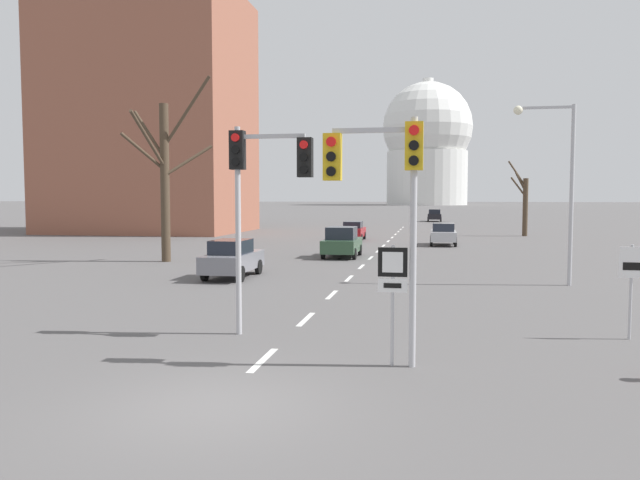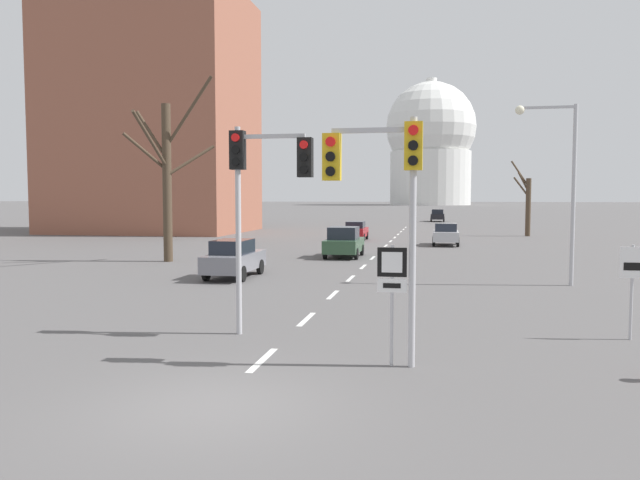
# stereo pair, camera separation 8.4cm
# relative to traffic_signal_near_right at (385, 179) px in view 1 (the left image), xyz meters

# --- Properties ---
(ground_plane) EXTENTS (800.00, 800.00, 0.00)m
(ground_plane) POSITION_rel_traffic_signal_near_right_xyz_m (-2.57, -3.03, -3.85)
(ground_plane) COLOR #565454
(lane_stripe_0) EXTENTS (0.16, 2.00, 0.01)m
(lane_stripe_0) POSITION_rel_traffic_signal_near_right_xyz_m (-2.57, -0.06, -3.84)
(lane_stripe_0) COLOR silver
(lane_stripe_0) RESTS_ON ground_plane
(lane_stripe_1) EXTENTS (0.16, 2.00, 0.01)m
(lane_stripe_1) POSITION_rel_traffic_signal_near_right_xyz_m (-2.57, 4.44, -3.84)
(lane_stripe_1) COLOR silver
(lane_stripe_1) RESTS_ON ground_plane
(lane_stripe_2) EXTENTS (0.16, 2.00, 0.01)m
(lane_stripe_2) POSITION_rel_traffic_signal_near_right_xyz_m (-2.57, 8.94, -3.84)
(lane_stripe_2) COLOR silver
(lane_stripe_2) RESTS_ON ground_plane
(lane_stripe_3) EXTENTS (0.16, 2.00, 0.01)m
(lane_stripe_3) POSITION_rel_traffic_signal_near_right_xyz_m (-2.57, 13.44, -3.84)
(lane_stripe_3) COLOR silver
(lane_stripe_3) RESTS_ON ground_plane
(lane_stripe_4) EXTENTS (0.16, 2.00, 0.01)m
(lane_stripe_4) POSITION_rel_traffic_signal_near_right_xyz_m (-2.57, 17.94, -3.84)
(lane_stripe_4) COLOR silver
(lane_stripe_4) RESTS_ON ground_plane
(lane_stripe_5) EXTENTS (0.16, 2.00, 0.01)m
(lane_stripe_5) POSITION_rel_traffic_signal_near_right_xyz_m (-2.57, 22.44, -3.84)
(lane_stripe_5) COLOR silver
(lane_stripe_5) RESTS_ON ground_plane
(lane_stripe_6) EXTENTS (0.16, 2.00, 0.01)m
(lane_stripe_6) POSITION_rel_traffic_signal_near_right_xyz_m (-2.57, 26.94, -3.84)
(lane_stripe_6) COLOR silver
(lane_stripe_6) RESTS_ON ground_plane
(lane_stripe_7) EXTENTS (0.16, 2.00, 0.01)m
(lane_stripe_7) POSITION_rel_traffic_signal_near_right_xyz_m (-2.57, 31.44, -3.84)
(lane_stripe_7) COLOR silver
(lane_stripe_7) RESTS_ON ground_plane
(lane_stripe_8) EXTENTS (0.16, 2.00, 0.01)m
(lane_stripe_8) POSITION_rel_traffic_signal_near_right_xyz_m (-2.57, 35.94, -3.84)
(lane_stripe_8) COLOR silver
(lane_stripe_8) RESTS_ON ground_plane
(lane_stripe_9) EXTENTS (0.16, 2.00, 0.01)m
(lane_stripe_9) POSITION_rel_traffic_signal_near_right_xyz_m (-2.57, 40.44, -3.84)
(lane_stripe_9) COLOR silver
(lane_stripe_9) RESTS_ON ground_plane
(lane_stripe_10) EXTENTS (0.16, 2.00, 0.01)m
(lane_stripe_10) POSITION_rel_traffic_signal_near_right_xyz_m (-2.57, 44.94, -3.84)
(lane_stripe_10) COLOR silver
(lane_stripe_10) RESTS_ON ground_plane
(lane_stripe_11) EXTENTS (0.16, 2.00, 0.01)m
(lane_stripe_11) POSITION_rel_traffic_signal_near_right_xyz_m (-2.57, 49.44, -3.84)
(lane_stripe_11) COLOR silver
(lane_stripe_11) RESTS_ON ground_plane
(lane_stripe_12) EXTENTS (0.16, 2.00, 0.01)m
(lane_stripe_12) POSITION_rel_traffic_signal_near_right_xyz_m (-2.57, 53.94, -3.84)
(lane_stripe_12) COLOR silver
(lane_stripe_12) RESTS_ON ground_plane
(lane_stripe_13) EXTENTS (0.16, 2.00, 0.01)m
(lane_stripe_13) POSITION_rel_traffic_signal_near_right_xyz_m (-2.57, 58.44, -3.84)
(lane_stripe_13) COLOR silver
(lane_stripe_13) RESTS_ON ground_plane
(traffic_signal_near_right) EXTENTS (2.02, 0.34, 5.07)m
(traffic_signal_near_right) POSITION_rel_traffic_signal_near_right_xyz_m (0.00, 0.00, 0.00)
(traffic_signal_near_right) COLOR #B2B2B7
(traffic_signal_near_right) RESTS_ON ground_plane
(traffic_signal_centre_tall) EXTENTS (2.08, 0.34, 5.22)m
(traffic_signal_centre_tall) POSITION_rel_traffic_signal_near_right_xyz_m (-3.26, 2.27, 0.11)
(traffic_signal_centre_tall) COLOR #B2B2B7
(traffic_signal_centre_tall) RESTS_ON ground_plane
(route_sign_post) EXTENTS (0.60, 0.08, 2.50)m
(route_sign_post) POSITION_rel_traffic_signal_near_right_xyz_m (0.17, 0.00, -2.14)
(route_sign_post) COLOR #B2B2B7
(route_sign_post) RESTS_ON ground_plane
(speed_limit_sign) EXTENTS (0.60, 0.08, 2.32)m
(speed_limit_sign) POSITION_rel_traffic_signal_near_right_xyz_m (5.71, 3.44, -2.28)
(speed_limit_sign) COLOR #B2B2B7
(speed_limit_sign) RESTS_ON ground_plane
(street_lamp_right) EXTENTS (2.33, 0.36, 7.04)m
(street_lamp_right) POSITION_rel_traffic_signal_near_right_xyz_m (5.74, 12.97, 0.59)
(street_lamp_right) COLOR #B2B2B7
(street_lamp_right) RESTS_ON ground_plane
(sedan_near_left) EXTENTS (1.68, 3.84, 1.51)m
(sedan_near_left) POSITION_rel_traffic_signal_near_right_xyz_m (-5.39, 36.55, -3.08)
(sedan_near_left) COLOR maroon
(sedan_near_left) RESTS_ON ground_plane
(sedan_near_right) EXTENTS (1.94, 4.11, 1.76)m
(sedan_near_right) POSITION_rel_traffic_signal_near_right_xyz_m (-4.24, 22.59, -2.98)
(sedan_near_right) COLOR #2D4C33
(sedan_near_right) RESTS_ON ground_plane
(sedan_mid_centre) EXTENTS (1.73, 4.21, 1.64)m
(sedan_mid_centre) POSITION_rel_traffic_signal_near_right_xyz_m (-7.55, 12.82, -3.01)
(sedan_mid_centre) COLOR slate
(sedan_mid_centre) RESTS_ON ground_plane
(sedan_far_left) EXTENTS (1.83, 3.97, 1.59)m
(sedan_far_left) POSITION_rel_traffic_signal_near_right_xyz_m (1.59, 32.53, -3.03)
(sedan_far_left) COLOR #B7B7BC
(sedan_far_left) RESTS_ON ground_plane
(sedan_far_right) EXTENTS (1.92, 4.45, 1.71)m
(sedan_far_right) POSITION_rel_traffic_signal_near_right_xyz_m (0.92, 75.61, -2.98)
(sedan_far_right) COLOR black
(sedan_far_right) RESTS_ON ground_plane
(bare_tree_left_near) EXTENTS (4.43, 4.84, 9.75)m
(bare_tree_left_near) POSITION_rel_traffic_signal_near_right_xyz_m (-13.12, 18.42, 0.83)
(bare_tree_left_near) COLOR #473828
(bare_tree_left_near) RESTS_ON ground_plane
(bare_tree_right_near) EXTENTS (1.73, 0.78, 6.66)m
(bare_tree_right_near) POSITION_rel_traffic_signal_near_right_xyz_m (8.71, 44.52, -0.97)
(bare_tree_right_near) COLOR #473828
(bare_tree_right_near) RESTS_ON ground_plane
(capitol_dome) EXTENTS (36.44, 36.44, 51.47)m
(capitol_dome) POSITION_rel_traffic_signal_near_right_xyz_m (-2.57, 248.43, 21.22)
(capitol_dome) COLOR silver
(capitol_dome) RESTS_ON ground_plane
(apartment_block_left) EXTENTS (18.00, 14.00, 22.96)m
(apartment_block_left) POSITION_rel_traffic_signal_near_right_xyz_m (-26.61, 45.06, 7.64)
(apartment_block_left) COLOR #935642
(apartment_block_left) RESTS_ON ground_plane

